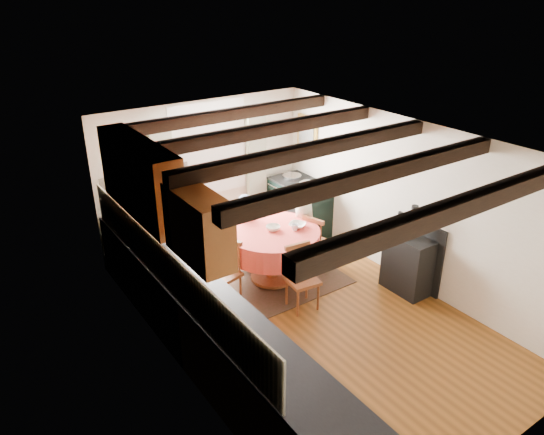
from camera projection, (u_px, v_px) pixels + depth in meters
floor at (306, 316)px, 6.84m from camera, size 3.60×5.50×0.00m
ceiling at (312, 142)px, 5.83m from camera, size 3.60×5.50×0.00m
wall_back at (204, 174)px, 8.38m from camera, size 3.60×0.00×2.40m
wall_front at (514, 359)px, 4.28m from camera, size 3.60×0.00×2.40m
wall_left at (175, 280)px, 5.40m from camera, size 0.00×5.50×2.40m
wall_right at (409, 203)px, 7.26m from camera, size 0.00×5.50×2.40m
beam_a at (458, 208)px, 4.37m from camera, size 3.60×0.16×0.16m
beam_b at (374, 174)px, 5.12m from camera, size 3.60×0.16×0.16m
beam_c at (312, 150)px, 5.86m from camera, size 3.60×0.16×0.16m
beam_d at (263, 131)px, 6.61m from camera, size 3.60×0.16×0.16m
beam_e at (225, 115)px, 7.36m from camera, size 3.60×0.16×0.16m
splash_left at (165, 268)px, 5.64m from camera, size 0.02×4.50×0.55m
splash_back at (147, 187)px, 7.85m from camera, size 1.40×0.02×0.55m
base_cabinet_left at (204, 329)px, 5.88m from camera, size 0.60×5.30×0.88m
base_cabinet_back at (156, 238)px, 7.94m from camera, size 1.30×0.60×0.88m
worktop_left at (203, 295)px, 5.69m from camera, size 0.64×5.30×0.04m
worktop_back at (153, 212)px, 7.73m from camera, size 1.30×0.64×0.04m
wall_cabinet_glass at (140, 177)px, 6.07m from camera, size 0.34×1.80×0.90m
wall_cabinet_solid at (198, 227)px, 4.97m from camera, size 0.34×0.90×0.70m
window_frame at (209, 149)px, 8.26m from camera, size 1.34×0.03×1.54m
window_pane at (209, 149)px, 8.26m from camera, size 1.20×0.01×1.40m
curtain_left at (165, 191)px, 7.96m from camera, size 0.35×0.10×2.10m
curtain_right at (256, 170)px, 8.84m from camera, size 0.35×0.10×2.10m
curtain_rod at (209, 113)px, 7.94m from camera, size 2.00×0.03×0.03m
wall_picture at (307, 133)px, 8.75m from camera, size 0.04×0.50×0.60m
wall_plate at (259, 134)px, 8.69m from camera, size 0.30×0.02×0.30m
rug at (273, 279)px, 7.67m from camera, size 1.98×1.54×0.01m
dining_table at (273, 256)px, 7.50m from camera, size 1.36×1.36×0.82m
chair_near at (303, 279)px, 6.84m from camera, size 0.44×0.45×0.92m
chair_left at (224, 272)px, 6.97m from camera, size 0.50×0.48×0.93m
chair_right at (318, 241)px, 7.83m from camera, size 0.50×0.49×0.90m
aga_range at (300, 207)px, 8.94m from camera, size 0.68×1.05×0.97m
cast_iron_stove at (410, 249)px, 7.15m from camera, size 0.40×0.66×1.33m
child_far at (244, 231)px, 7.83m from camera, size 0.48×0.36×1.20m
child_right at (303, 232)px, 7.92m from camera, size 0.46×0.59×1.07m
bowl_a at (297, 225)px, 7.42m from camera, size 0.33×0.33×0.06m
bowl_b at (273, 228)px, 7.32m from camera, size 0.27×0.27×0.06m
cup at (295, 227)px, 7.31m from camera, size 0.14×0.14×0.09m
canister_tall at (131, 206)px, 7.56m from camera, size 0.15×0.15×0.26m
canister_wide at (161, 201)px, 7.76m from camera, size 0.20×0.20×0.22m
canister_slim at (174, 199)px, 7.78m from camera, size 0.10×0.10×0.27m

